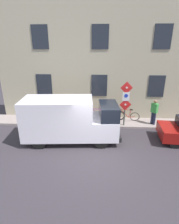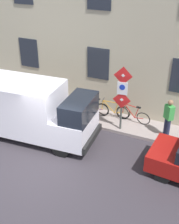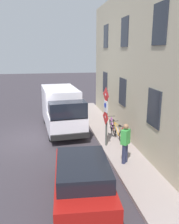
# 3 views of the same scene
# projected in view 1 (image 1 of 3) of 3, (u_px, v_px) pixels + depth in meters

# --- Properties ---
(ground_plane) EXTENTS (80.00, 80.00, 0.00)m
(ground_plane) POSITION_uv_depth(u_px,v_px,m) (97.00, 159.00, 8.74)
(ground_plane) COLOR #373138
(sidewalk_slab) EXTENTS (1.61, 16.31, 0.14)m
(sidewalk_slab) POSITION_uv_depth(u_px,v_px,m) (98.00, 122.00, 12.74)
(sidewalk_slab) COLOR gray
(sidewalk_slab) RESTS_ON ground_plane
(building_facade) EXTENTS (0.75, 14.31, 7.90)m
(building_facade) POSITION_uv_depth(u_px,v_px,m) (100.00, 64.00, 12.44)
(building_facade) COLOR #B8AD91
(building_facade) RESTS_ON ground_plane
(sign_post_stacked) EXTENTS (0.17, 0.56, 2.84)m
(sign_post_stacked) POSITION_uv_depth(u_px,v_px,m) (126.00, 100.00, 11.42)
(sign_post_stacked) COLOR #474C47
(sign_post_stacked) RESTS_ON sidewalk_slab
(delivery_van) EXTENTS (2.41, 5.47, 2.50)m
(delivery_van) POSITION_uv_depth(u_px,v_px,m) (69.00, 119.00, 10.04)
(delivery_van) COLOR white
(delivery_van) RESTS_ON ground_plane
(bicycle_red) EXTENTS (0.48, 1.71, 0.89)m
(bicycle_red) POSITION_uv_depth(u_px,v_px,m) (127.00, 116.00, 12.71)
(bicycle_red) COLOR black
(bicycle_red) RESTS_ON sidewalk_slab
(bicycle_orange) EXTENTS (0.46, 1.71, 0.89)m
(bicycle_orange) POSITION_uv_depth(u_px,v_px,m) (113.00, 115.00, 12.77)
(bicycle_orange) COLOR black
(bicycle_orange) RESTS_ON sidewalk_slab
(bicycle_purple) EXTENTS (0.46, 1.72, 0.89)m
(bicycle_purple) POSITION_uv_depth(u_px,v_px,m) (99.00, 115.00, 12.83)
(bicycle_purple) COLOR black
(bicycle_purple) RESTS_ON sidewalk_slab
(pedestrian) EXTENTS (0.47, 0.47, 1.72)m
(pedestrian) POSITION_uv_depth(u_px,v_px,m) (154.00, 111.00, 11.93)
(pedestrian) COLOR #262B47
(pedestrian) RESTS_ON sidewalk_slab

